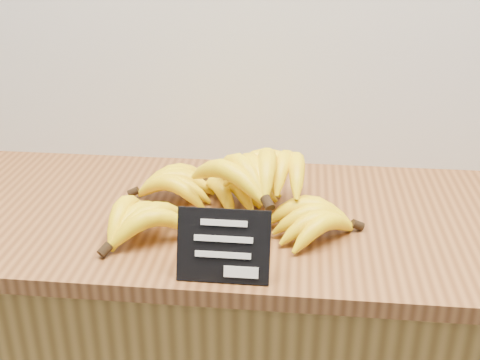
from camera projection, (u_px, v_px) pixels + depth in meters
counter_top at (243, 218)px, 1.17m from camera, size 1.35×0.54×0.03m
chalkboard_sign at (223, 246)px, 0.94m from camera, size 0.15×0.04×0.11m
banana_pile at (230, 191)px, 1.13m from camera, size 0.51×0.35×0.12m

